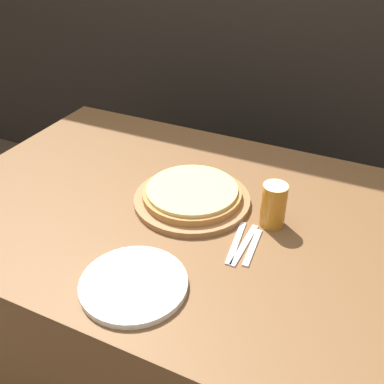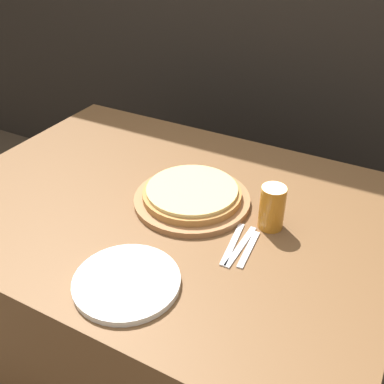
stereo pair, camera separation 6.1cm
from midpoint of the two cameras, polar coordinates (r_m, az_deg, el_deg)
name	(u,v)px [view 1 (the left image)]	position (r m, az deg, el deg)	size (l,w,h in m)	color
ground_plane	(171,343)	(1.97, -3.63, -18.58)	(12.00, 12.00, 0.00)	#473828
dining_table	(168,281)	(1.70, -4.05, -11.23)	(1.47, 1.08, 0.71)	brown
pizza_on_board	(192,196)	(1.46, -1.20, -0.51)	(0.38, 0.38, 0.06)	#99663D
beer_glass	(274,203)	(1.35, 9.07, -1.46)	(0.08, 0.08, 0.14)	#B7701E
dinner_plate	(134,284)	(1.19, -8.90, -11.51)	(0.28, 0.28, 0.02)	silver
fork	(236,242)	(1.31, 4.29, -6.42)	(0.04, 0.20, 0.00)	silver
dinner_knife	(244,245)	(1.30, 5.31, -6.71)	(0.02, 0.20, 0.00)	silver
spoon	(253,247)	(1.30, 6.35, -7.01)	(0.03, 0.17, 0.00)	silver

